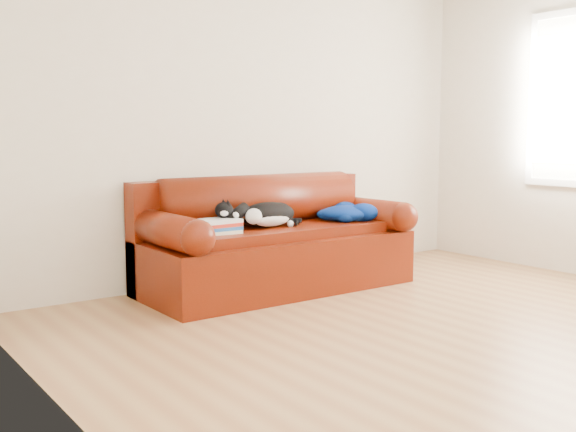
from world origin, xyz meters
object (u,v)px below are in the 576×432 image
cat (268,215)px  book_stack (216,226)px  blanket (346,212)px  sofa_base (277,259)px

cat → book_stack: bearing=173.1°
blanket → book_stack: bearing=-179.9°
sofa_base → book_stack: bearing=-171.7°
cat → blanket: cat is taller
cat → blanket: bearing=-13.7°
cat → sofa_base: bearing=12.2°
sofa_base → book_stack: size_ratio=6.26×
book_stack → cat: (0.47, 0.03, 0.04)m
book_stack → sofa_base: bearing=8.3°
sofa_base → cat: size_ratio=3.10×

